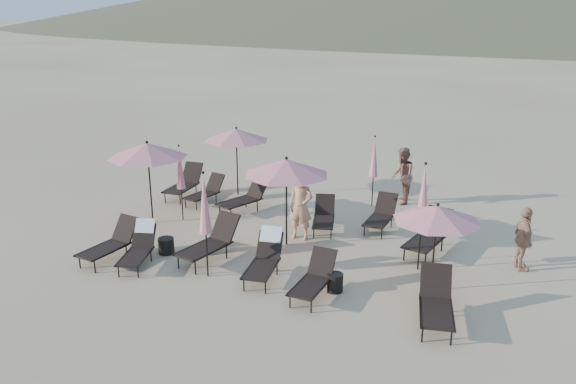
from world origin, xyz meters
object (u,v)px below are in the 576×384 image
at_px(lounger_7, 206,191).
at_px(beachgoer_a, 301,206).
at_px(lounger_3, 265,257).
at_px(umbrella_open_1, 286,167).
at_px(umbrella_closed_2, 180,168).
at_px(umbrella_closed_1, 423,196).
at_px(umbrella_open_0, 147,150).
at_px(lounger_10, 381,215).
at_px(lounger_6, 185,183).
at_px(umbrella_closed_0, 205,204).
at_px(side_table_1, 335,282).
at_px(lounger_11, 428,235).
at_px(beachgoer_b, 402,176).
at_px(lounger_1, 139,246).
at_px(side_table_0, 166,246).
at_px(lounger_2, 210,242).
at_px(umbrella_open_3, 236,135).
at_px(lounger_4, 314,278).
at_px(lounger_9, 324,216).
at_px(umbrella_open_2, 437,214).
at_px(beachgoer_c, 523,239).
at_px(lounger_5, 436,302).
at_px(umbrella_closed_3, 374,157).
at_px(lounger_8, 245,197).
at_px(lounger_0, 110,243).

xyz_separation_m(lounger_7, beachgoer_a, (4.03, -1.42, 0.53)).
height_order(lounger_3, umbrella_open_1, umbrella_open_1).
height_order(lounger_7, umbrella_open_1, umbrella_open_1).
bearing_deg(umbrella_closed_2, beachgoer_a, 2.79).
bearing_deg(umbrella_closed_1, umbrella_open_0, -178.68).
distance_m(lounger_10, umbrella_closed_2, 5.99).
xyz_separation_m(lounger_6, umbrella_closed_0, (4.06, -4.79, 1.32)).
xyz_separation_m(umbrella_closed_1, side_table_1, (-1.41, -1.92, -1.66)).
bearing_deg(lounger_11, umbrella_open_0, -161.01).
height_order(umbrella_open_0, beachgoer_b, umbrella_open_0).
height_order(lounger_1, side_table_0, lounger_1).
relative_size(lounger_2, umbrella_closed_0, 0.73).
bearing_deg(umbrella_open_3, lounger_10, -10.79).
xyz_separation_m(lounger_4, lounger_7, (-5.65, 4.29, -0.01)).
bearing_deg(lounger_9, umbrella_open_2, -52.88).
xyz_separation_m(umbrella_open_3, beachgoer_b, (5.27, 1.49, -1.16)).
bearing_deg(beachgoer_c, beachgoer_b, 23.81).
bearing_deg(side_table_0, umbrella_closed_2, 115.95).
height_order(lounger_10, umbrella_open_1, umbrella_open_1).
xyz_separation_m(lounger_9, lounger_10, (1.46, 0.75, 0.02)).
xyz_separation_m(lounger_11, umbrella_closed_0, (-4.37, -3.64, 1.31)).
bearing_deg(umbrella_open_2, side_table_1, -152.99).
bearing_deg(beachgoer_c, lounger_6, 60.51).
bearing_deg(umbrella_open_0, umbrella_open_1, 2.51).
distance_m(lounger_3, umbrella_closed_2, 4.75).
bearing_deg(lounger_5, lounger_7, 139.02).
height_order(lounger_7, lounger_10, lounger_10).
bearing_deg(umbrella_closed_3, umbrella_open_0, -142.07).
xyz_separation_m(lounger_7, umbrella_closed_0, (3.02, -4.50, 1.39)).
xyz_separation_m(lounger_6, beachgoer_c, (10.68, -1.22, 0.32)).
bearing_deg(lounger_10, lounger_9, -153.01).
distance_m(lounger_3, umbrella_closed_3, 6.13).
xyz_separation_m(lounger_1, lounger_8, (0.44, 4.49, 0.00)).
bearing_deg(umbrella_open_0, lounger_7, 78.21).
height_order(lounger_0, lounger_6, lounger_6).
height_order(lounger_3, umbrella_closed_2, umbrella_closed_2).
xyz_separation_m(lounger_11, side_table_1, (-1.39, -3.05, -0.27)).
bearing_deg(umbrella_open_3, side_table_0, -80.53).
xyz_separation_m(side_table_0, beachgoer_b, (4.43, 6.57, 0.72)).
relative_size(umbrella_open_3, umbrella_closed_2, 1.02).
height_order(umbrella_open_1, umbrella_closed_3, umbrella_open_1).
bearing_deg(umbrella_closed_1, lounger_9, 154.46).
bearing_deg(side_table_1, umbrella_open_1, 137.80).
bearing_deg(lounger_6, umbrella_open_2, -26.36).
relative_size(lounger_10, lounger_11, 0.85).
xyz_separation_m(lounger_1, lounger_10, (4.71, 4.84, -0.04)).
bearing_deg(lounger_3, beachgoer_b, 65.59).
bearing_deg(side_table_0, lounger_1, -105.25).
relative_size(umbrella_open_1, umbrella_closed_2, 1.05).
xyz_separation_m(lounger_10, umbrella_closed_1, (1.59, -2.21, 1.44)).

